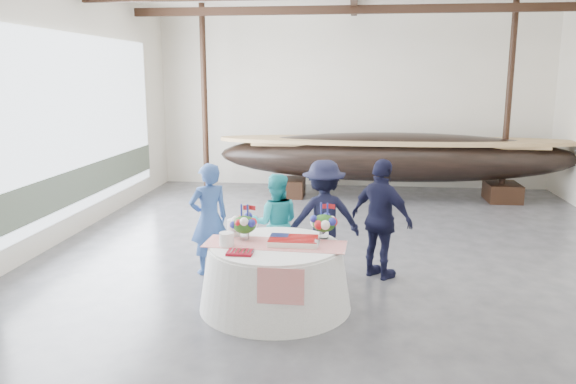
# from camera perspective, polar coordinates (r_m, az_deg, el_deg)

# --- Properties ---
(floor) EXTENTS (10.00, 12.00, 0.01)m
(floor) POSITION_cam_1_polar(r_m,az_deg,el_deg) (9.16, 6.08, -6.51)
(floor) COLOR #3D3D42
(floor) RESTS_ON ground
(wall_back) EXTENTS (10.00, 0.02, 4.50)m
(wall_back) POSITION_cam_1_polar(r_m,az_deg,el_deg) (14.72, 6.53, 9.31)
(wall_back) COLOR silver
(wall_back) RESTS_ON ground
(wall_front) EXTENTS (10.00, 0.02, 4.50)m
(wall_front) POSITION_cam_1_polar(r_m,az_deg,el_deg) (2.77, 5.75, -1.11)
(wall_front) COLOR silver
(wall_front) RESTS_ON ground
(wall_left) EXTENTS (0.02, 12.00, 4.50)m
(wall_left) POSITION_cam_1_polar(r_m,az_deg,el_deg) (10.07, -23.62, 7.31)
(wall_left) COLOR silver
(wall_left) RESTS_ON ground
(pavilion_structure) EXTENTS (9.80, 11.76, 4.50)m
(pavilion_structure) POSITION_cam_1_polar(r_m,az_deg,el_deg) (9.56, 6.68, 18.54)
(pavilion_structure) COLOR black
(pavilion_structure) RESTS_ON ground
(open_bay) EXTENTS (0.03, 7.00, 3.20)m
(open_bay) POSITION_cam_1_polar(r_m,az_deg,el_deg) (10.96, -20.60, 5.59)
(open_bay) COLOR silver
(open_bay) RESTS_ON ground
(longboat_display) EXTENTS (8.31, 1.66, 1.56)m
(longboat_display) POSITION_cam_1_polar(r_m,az_deg,el_deg) (13.40, 10.79, 3.55)
(longboat_display) COLOR black
(longboat_display) RESTS_ON ground
(banquet_table) EXTENTS (1.90, 1.90, 0.82)m
(banquet_table) POSITION_cam_1_polar(r_m,az_deg,el_deg) (7.10, -1.31, -8.47)
(banquet_table) COLOR silver
(banquet_table) RESTS_ON ground
(tabletop_items) EXTENTS (1.78, 1.02, 0.40)m
(tabletop_items) POSITION_cam_1_polar(r_m,az_deg,el_deg) (7.08, -0.96, -3.80)
(tabletop_items) COLOR red
(tabletop_items) RESTS_ON banquet_table
(guest_woman_blue) EXTENTS (0.71, 0.67, 1.64)m
(guest_woman_blue) POSITION_cam_1_polar(r_m,az_deg,el_deg) (8.24, -8.03, -2.72)
(guest_woman_blue) COLOR navy
(guest_woman_blue) RESTS_ON ground
(guest_woman_teal) EXTENTS (0.77, 0.63, 1.48)m
(guest_woman_teal) POSITION_cam_1_polar(r_m,az_deg,el_deg) (8.23, -1.27, -3.20)
(guest_woman_teal) COLOR #21A5AD
(guest_woman_teal) RESTS_ON ground
(guest_man_left) EXTENTS (1.20, 0.87, 1.68)m
(guest_man_left) POSITION_cam_1_polar(r_m,az_deg,el_deg) (8.18, 3.64, -2.58)
(guest_man_left) COLOR black
(guest_man_left) RESTS_ON ground
(guest_man_right) EXTENTS (1.05, 0.96, 1.73)m
(guest_man_right) POSITION_cam_1_polar(r_m,az_deg,el_deg) (8.07, 9.47, -2.75)
(guest_man_right) COLOR black
(guest_man_right) RESTS_ON ground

